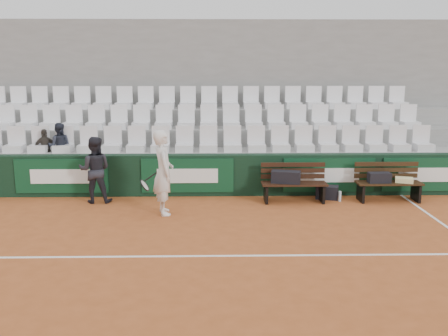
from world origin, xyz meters
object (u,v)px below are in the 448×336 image
at_px(water_bottle_near, 267,196).
at_px(bench_left, 294,192).
at_px(sports_bag_left, 286,177).
at_px(tennis_player, 163,172).
at_px(sports_bag_ground, 327,192).
at_px(sports_bag_right, 379,178).
at_px(spectator_c, 58,128).
at_px(water_bottle_far, 340,196).
at_px(spectator_b, 44,131).
at_px(ball_kid, 95,170).
at_px(bench_right, 388,192).

bearing_deg(water_bottle_near, bench_left, -3.75).
xyz_separation_m(sports_bag_left, tennis_player, (-2.72, -0.87, 0.31)).
height_order(bench_left, sports_bag_ground, bench_left).
xyz_separation_m(sports_bag_right, sports_bag_ground, (-1.14, 0.26, -0.41)).
bearing_deg(water_bottle_near, spectator_c, 167.43).
xyz_separation_m(water_bottle_far, spectator_b, (-7.12, 1.16, 1.39)).
relative_size(bench_left, sports_bag_ground, 2.91).
xyz_separation_m(tennis_player, ball_kid, (-1.66, 0.94, -0.14)).
xyz_separation_m(sports_bag_left, sports_bag_ground, (1.03, 0.25, -0.43)).
distance_m(ball_kid, spectator_b, 1.98).
height_order(bench_left, spectator_b, spectator_b).
xyz_separation_m(sports_bag_left, ball_kid, (-4.38, 0.06, 0.17)).
distance_m(sports_bag_left, sports_bag_ground, 1.14).
bearing_deg(spectator_c, sports_bag_left, 160.53).
distance_m(sports_bag_ground, tennis_player, 3.98).
bearing_deg(bench_right, sports_bag_left, -179.35).
bearing_deg(tennis_player, ball_kid, 150.56).
relative_size(sports_bag_right, water_bottle_near, 2.07).
relative_size(sports_bag_ground, water_bottle_near, 2.10).
relative_size(bench_left, tennis_player, 0.83).
bearing_deg(spectator_b, sports_bag_ground, 156.40).
xyz_separation_m(sports_bag_left, water_bottle_far, (1.27, 0.01, -0.47)).
bearing_deg(bench_left, sports_bag_right, -0.24).
distance_m(tennis_player, spectator_b, 3.78).
bearing_deg(sports_bag_ground, sports_bag_left, -166.14).
distance_m(bench_right, tennis_player, 5.25).
distance_m(bench_right, water_bottle_far, 1.14).
bearing_deg(bench_right, spectator_c, 171.77).
xyz_separation_m(bench_left, spectator_c, (-5.69, 1.17, 1.36)).
height_order(water_bottle_far, ball_kid, ball_kid).
height_order(sports_bag_right, tennis_player, tennis_player).
distance_m(bench_right, ball_kid, 6.81).
xyz_separation_m(bench_left, sports_bag_left, (-0.20, -0.00, 0.36)).
xyz_separation_m(sports_bag_left, spectator_b, (-5.84, 1.17, 0.92)).
xyz_separation_m(water_bottle_far, tennis_player, (-4.00, -0.88, 0.78)).
bearing_deg(tennis_player, sports_bag_right, 10.05).
height_order(bench_right, spectator_c, spectator_c).
distance_m(bench_right, sports_bag_right, 0.42).
bearing_deg(sports_bag_left, ball_kid, 179.18).
bearing_deg(spectator_c, water_bottle_far, 162.82).
xyz_separation_m(bench_left, bench_right, (2.21, 0.03, 0.00)).
relative_size(sports_bag_ground, spectator_b, 0.51).
distance_m(ball_kid, spectator_c, 1.77).
distance_m(sports_bag_ground, spectator_b, 7.06).
xyz_separation_m(water_bottle_near, tennis_player, (-2.29, -0.92, 0.78)).
bearing_deg(tennis_player, water_bottle_near, 21.74).
xyz_separation_m(tennis_player, spectator_c, (-2.77, 2.04, 0.68)).
xyz_separation_m(sports_bag_ground, tennis_player, (-3.75, -1.13, 0.74)).
distance_m(water_bottle_far, spectator_b, 7.34).
xyz_separation_m(bench_left, tennis_player, (-2.92, -0.87, 0.68)).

